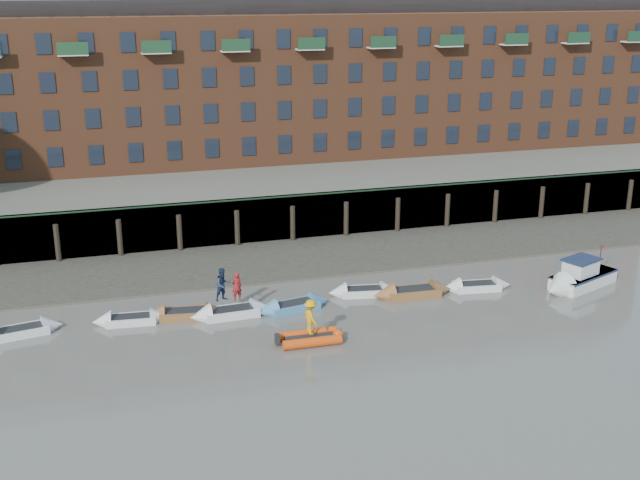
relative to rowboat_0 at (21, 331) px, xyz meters
name	(u,v)px	position (x,y,z in m)	size (l,w,h in m)	color
ground	(368,385)	(15.71, -10.27, -0.22)	(220.00, 220.00, 0.00)	#625D56
foreshore	(278,261)	(15.71, 7.73, -0.22)	(110.00, 8.00, 0.50)	#3D382F
mud_band	(290,278)	(15.71, 4.33, -0.22)	(110.00, 1.60, 0.10)	#4C4336
river_wall	(263,220)	(15.71, 12.11, 1.37)	(110.00, 1.23, 3.30)	#2D2A26
bank_terrace	(230,177)	(15.71, 25.73, 1.38)	(110.00, 28.00, 3.20)	#5E594D
apartment_terrace	(223,43)	(15.71, 26.73, 12.60)	(80.60, 15.56, 20.98)	brown
rowboat_0	(21,331)	(0.00, 0.00, 0.00)	(4.47, 2.07, 1.25)	silver
rowboat_1	(131,319)	(5.66, -0.03, -0.01)	(4.21, 1.56, 1.20)	silver
rowboat_2	(185,314)	(8.61, -0.08, 0.01)	(4.54, 1.86, 1.28)	brown
rowboat_3	(232,312)	(11.09, -0.63, 0.02)	(4.71, 1.58, 1.35)	silver
rowboat_4	(294,306)	(14.64, -0.72, 0.01)	(4.57, 2.07, 1.28)	teal
rowboat_5	(364,291)	(19.19, 0.33, 0.00)	(4.35, 1.87, 1.22)	silver
rowboat_6	(413,292)	(21.92, -0.67, 0.03)	(4.91, 1.61, 1.41)	brown
rowboat_7	(477,286)	(26.03, -0.79, 0.00)	(4.38, 1.79, 1.23)	silver
rib_tender	(312,338)	(14.49, -5.11, 0.03)	(3.36, 1.62, 0.58)	#D5450E
motor_launch	(574,280)	(31.69, -2.33, 0.37)	(5.92, 3.83, 2.33)	silver
person_rower_a	(237,286)	(11.44, -0.58, 1.51)	(0.60, 0.39, 1.64)	maroon
person_rower_b	(223,284)	(10.71, -0.39, 1.62)	(0.91, 0.71, 1.87)	#19233F
person_rib_crew	(311,317)	(14.39, -5.21, 1.25)	(1.19, 0.69, 1.85)	orange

